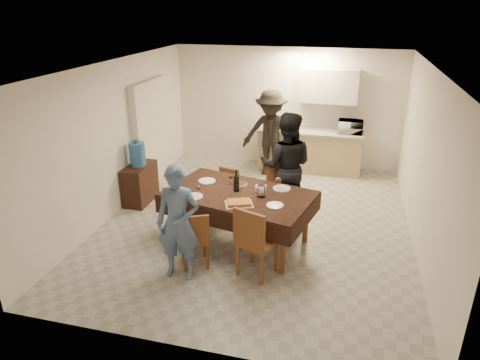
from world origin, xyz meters
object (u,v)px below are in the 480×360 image
(water_jug, at_px, (137,154))
(savoury_tart, at_px, (239,203))
(person_near, at_px, (178,223))
(dining_table, at_px, (239,195))
(microwave, at_px, (351,127))
(water_pitcher, at_px, (261,191))
(person_kitchen, at_px, (271,133))
(console, at_px, (140,184))
(person_far, at_px, (286,166))
(wine_bottle, at_px, (236,181))

(water_jug, height_order, savoury_tart, water_jug)
(savoury_tart, bearing_deg, water_jug, 148.81)
(water_jug, relative_size, person_near, 0.27)
(dining_table, distance_m, water_jug, 2.36)
(person_near, bearing_deg, microwave, 60.91)
(microwave, relative_size, person_near, 0.31)
(water_pitcher, height_order, savoury_tart, water_pitcher)
(person_near, relative_size, person_kitchen, 0.88)
(person_near, bearing_deg, water_jug, 124.49)
(person_kitchen, bearing_deg, console, -136.75)
(person_kitchen, bearing_deg, person_far, -72.00)
(savoury_tart, bearing_deg, person_near, -134.13)
(water_pitcher, bearing_deg, console, 157.60)
(water_jug, distance_m, savoury_tart, 2.62)
(microwave, distance_m, person_near, 4.92)
(dining_table, relative_size, water_pitcher, 13.08)
(console, height_order, water_pitcher, water_pitcher)
(person_kitchen, bearing_deg, water_pitcher, -82.14)
(dining_table, relative_size, person_near, 1.48)
(person_far, xyz_separation_m, person_kitchen, (-0.61, 1.88, -0.01))
(console, relative_size, water_pitcher, 4.27)
(dining_table, bearing_deg, water_pitcher, 5.12)
(savoury_tart, bearing_deg, dining_table, 104.74)
(water_jug, distance_m, person_far, 2.69)
(water_jug, relative_size, wine_bottle, 1.25)
(water_jug, relative_size, water_pitcher, 2.37)
(console, height_order, water_jug, water_jug)
(water_jug, distance_m, person_kitchen, 2.86)
(savoury_tart, relative_size, person_kitchen, 0.21)
(microwave, bearing_deg, person_far, 66.64)
(console, distance_m, person_near, 2.62)
(savoury_tart, relative_size, person_near, 0.24)
(water_jug, xyz_separation_m, wine_bottle, (2.09, -0.93, 0.08))
(console, bearing_deg, person_far, 1.55)
(microwave, height_order, person_far, person_far)
(dining_table, distance_m, wine_bottle, 0.22)
(water_pitcher, relative_size, microwave, 0.36)
(water_jug, distance_m, water_pitcher, 2.70)
(person_kitchen, bearing_deg, dining_table, -88.79)
(microwave, relative_size, person_kitchen, 0.27)
(savoury_tart, distance_m, person_kitchen, 3.32)
(person_near, xyz_separation_m, person_kitchen, (0.49, 3.98, 0.11))
(person_near, bearing_deg, person_far, 58.69)
(water_jug, height_order, person_near, person_near)
(dining_table, height_order, water_pitcher, water_pitcher)
(water_pitcher, relative_size, person_kitchen, 0.10)
(person_far, bearing_deg, wine_bottle, 55.85)
(console, height_order, wine_bottle, wine_bottle)
(console, distance_m, water_pitcher, 2.76)
(person_far, distance_m, person_kitchen, 1.98)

